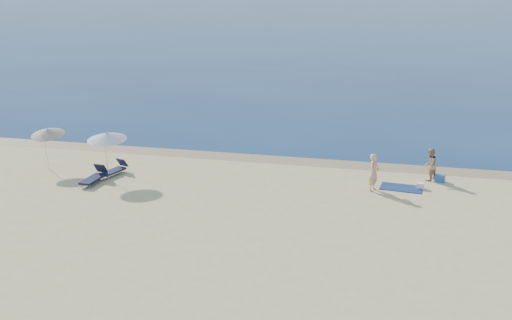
{
  "coord_description": "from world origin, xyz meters",
  "views": [
    {
      "loc": [
        4.64,
        -12.97,
        10.54
      ],
      "look_at": [
        -1.86,
        16.0,
        1.0
      ],
      "focal_mm": 45.0,
      "sensor_mm": 36.0,
      "label": 1
    }
  ],
  "objects_px": {
    "person_left": "(374,172)",
    "umbrella_near": "(107,136)",
    "person_right": "(430,165)",
    "blue_cooler": "(440,178)"
  },
  "relations": [
    {
      "from": "person_left",
      "to": "umbrella_near",
      "type": "distance_m",
      "value": 12.87
    },
    {
      "from": "person_right",
      "to": "blue_cooler",
      "type": "height_order",
      "value": "person_right"
    },
    {
      "from": "person_right",
      "to": "blue_cooler",
      "type": "relative_size",
      "value": 3.46
    },
    {
      "from": "person_left",
      "to": "person_right",
      "type": "distance_m",
      "value": 3.31
    },
    {
      "from": "blue_cooler",
      "to": "umbrella_near",
      "type": "relative_size",
      "value": 0.19
    },
    {
      "from": "person_right",
      "to": "blue_cooler",
      "type": "distance_m",
      "value": 0.83
    },
    {
      "from": "person_left",
      "to": "umbrella_near",
      "type": "height_order",
      "value": "umbrella_near"
    },
    {
      "from": "umbrella_near",
      "to": "person_left",
      "type": "bearing_deg",
      "value": 3.36
    },
    {
      "from": "person_right",
      "to": "person_left",
      "type": "bearing_deg",
      "value": -17.83
    },
    {
      "from": "person_right",
      "to": "umbrella_near",
      "type": "relative_size",
      "value": 0.65
    }
  ]
}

